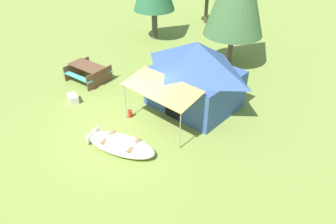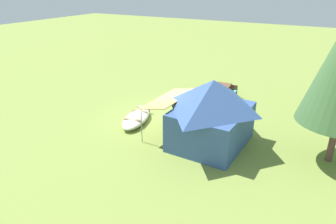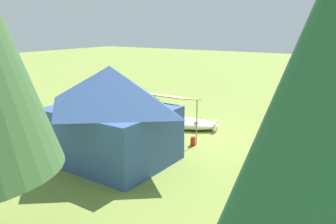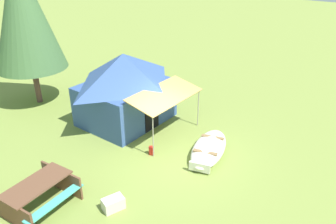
{
  "view_description": "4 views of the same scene",
  "coord_description": "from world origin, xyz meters",
  "px_view_note": "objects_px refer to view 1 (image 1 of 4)",
  "views": [
    {
      "loc": [
        7.22,
        -6.13,
        7.03
      ],
      "look_at": [
        1.47,
        0.67,
        0.98
      ],
      "focal_mm": 33.21,
      "sensor_mm": 36.0,
      "label": 1
    },
    {
      "loc": [
        11.67,
        6.9,
        6.23
      ],
      "look_at": [
        1.3,
        1.05,
        1.15
      ],
      "focal_mm": 32.87,
      "sensor_mm": 36.0,
      "label": 2
    },
    {
      "loc": [
        -5.25,
        9.72,
        3.79
      ],
      "look_at": [
        0.35,
        0.92,
        1.11
      ],
      "focal_mm": 35.82,
      "sensor_mm": 36.0,
      "label": 3
    },
    {
      "loc": [
        -7.67,
        -5.36,
        6.25
      ],
      "look_at": [
        0.42,
        0.44,
        1.3
      ],
      "focal_mm": 35.51,
      "sensor_mm": 36.0,
      "label": 4
    }
  ],
  "objects_px": {
    "canvas_cabin_tent": "(195,74)",
    "fuel_can": "(130,114)",
    "cooler_box": "(73,99)",
    "beached_rowboat": "(121,144)",
    "picnic_table": "(88,71)"
  },
  "relations": [
    {
      "from": "canvas_cabin_tent",
      "to": "cooler_box",
      "type": "bearing_deg",
      "value": -142.08
    },
    {
      "from": "beached_rowboat",
      "to": "canvas_cabin_tent",
      "type": "bearing_deg",
      "value": 86.78
    },
    {
      "from": "picnic_table",
      "to": "fuel_can",
      "type": "relative_size",
      "value": 6.32
    },
    {
      "from": "beached_rowboat",
      "to": "cooler_box",
      "type": "relative_size",
      "value": 4.82
    },
    {
      "from": "fuel_can",
      "to": "beached_rowboat",
      "type": "bearing_deg",
      "value": -53.37
    },
    {
      "from": "beached_rowboat",
      "to": "fuel_can",
      "type": "xyz_separation_m",
      "value": [
        -1.15,
        1.55,
        -0.06
      ]
    },
    {
      "from": "beached_rowboat",
      "to": "picnic_table",
      "type": "xyz_separation_m",
      "value": [
        -4.85,
        2.41,
        0.27
      ]
    },
    {
      "from": "canvas_cabin_tent",
      "to": "fuel_can",
      "type": "relative_size",
      "value": 13.97
    },
    {
      "from": "beached_rowboat",
      "to": "picnic_table",
      "type": "bearing_deg",
      "value": 153.54
    },
    {
      "from": "picnic_table",
      "to": "cooler_box",
      "type": "bearing_deg",
      "value": -57.13
    },
    {
      "from": "canvas_cabin_tent",
      "to": "picnic_table",
      "type": "xyz_separation_m",
      "value": [
        -5.07,
        -1.46,
        -0.95
      ]
    },
    {
      "from": "canvas_cabin_tent",
      "to": "picnic_table",
      "type": "bearing_deg",
      "value": -163.97
    },
    {
      "from": "canvas_cabin_tent",
      "to": "cooler_box",
      "type": "relative_size",
      "value": 7.31
    },
    {
      "from": "beached_rowboat",
      "to": "cooler_box",
      "type": "height_order",
      "value": "beached_rowboat"
    },
    {
      "from": "canvas_cabin_tent",
      "to": "picnic_table",
      "type": "distance_m",
      "value": 5.36
    }
  ]
}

